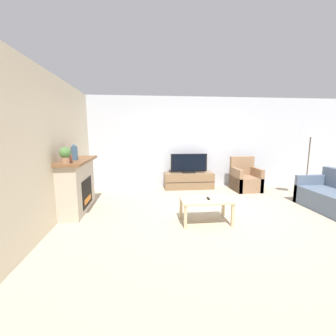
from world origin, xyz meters
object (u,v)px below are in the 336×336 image
object	(u,v)px
tv_stand	(189,181)
coffee_table	(206,202)
armchair	(245,180)
floor_lamp	(311,136)
mantel_vase_centre_left	(74,153)
mantel_vase_left	(69,158)
fireplace	(77,185)
remote	(208,198)
tv	(189,164)
potted_plant	(65,154)

from	to	relation	value
tv_stand	coffee_table	size ratio (longest dim) A/B	1.55
tv_stand	armchair	distance (m)	1.63
tv_stand	floor_lamp	bearing A→B (deg)	-24.62
coffee_table	floor_lamp	distance (m)	3.44
mantel_vase_centre_left	tv_stand	bearing A→B (deg)	33.35
mantel_vase_left	fireplace	bearing A→B (deg)	92.14
remote	armchair	bearing A→B (deg)	56.88
mantel_vase_centre_left	tv_stand	xyz separation A→B (m)	(2.70, 1.78, -1.02)
mantel_vase_left	tv	bearing A→B (deg)	38.05
remote	tv	bearing A→B (deg)	91.99
fireplace	remote	distance (m)	2.72
mantel_vase_centre_left	armchair	bearing A→B (deg)	18.25
mantel_vase_centre_left	tv	distance (m)	3.27
coffee_table	floor_lamp	bearing A→B (deg)	23.43
coffee_table	potted_plant	bearing A→B (deg)	174.21
armchair	coffee_table	world-z (taller)	armchair
mantel_vase_centre_left	coffee_table	world-z (taller)	mantel_vase_centre_left
tv_stand	mantel_vase_left	bearing A→B (deg)	-141.92
mantel_vase_centre_left	coffee_table	distance (m)	2.77
potted_plant	coffee_table	size ratio (longest dim) A/B	0.32
fireplace	remote	size ratio (longest dim) A/B	9.83
potted_plant	floor_lamp	distance (m)	5.58
floor_lamp	mantel_vase_left	bearing A→B (deg)	-171.26
mantel_vase_centre_left	tv_stand	size ratio (longest dim) A/B	0.22
coffee_table	remote	size ratio (longest dim) A/B	6.06
armchair	coffee_table	size ratio (longest dim) A/B	1.02
floor_lamp	coffee_table	bearing A→B (deg)	-156.57
tv_stand	armchair	xyz separation A→B (m)	(1.58, -0.36, 0.07)
fireplace	tv	xyz separation A→B (m)	(2.72, 1.66, 0.17)
potted_plant	remote	bearing A→B (deg)	-5.49
coffee_table	tv	bearing A→B (deg)	85.80
mantel_vase_left	remote	xyz separation A→B (m)	(2.56, -0.43, -0.73)
tv	tv_stand	bearing A→B (deg)	90.00
mantel_vase_centre_left	remote	bearing A→B (deg)	-16.80
remote	potted_plant	bearing A→B (deg)	179.73
tv	fireplace	bearing A→B (deg)	-148.55
mantel_vase_centre_left	potted_plant	bearing A→B (deg)	-90.00
mantel_vase_centre_left	coffee_table	size ratio (longest dim) A/B	0.34
armchair	floor_lamp	distance (m)	1.96
tv_stand	fireplace	bearing A→B (deg)	-148.51
tv	coffee_table	bearing A→B (deg)	-94.20
potted_plant	tv_stand	world-z (taller)	potted_plant
fireplace	mantel_vase_centre_left	size ratio (longest dim) A/B	4.74
mantel_vase_left	floor_lamp	xyz separation A→B (m)	(5.48, 0.84, 0.37)
mantel_vase_left	armchair	distance (m)	4.71
mantel_vase_centre_left	floor_lamp	bearing A→B (deg)	5.26
tv_stand	remote	world-z (taller)	same
coffee_table	floor_lamp	size ratio (longest dim) A/B	0.52
fireplace	mantel_vase_left	distance (m)	0.77
tv_stand	potted_plant	bearing A→B (deg)	-139.54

